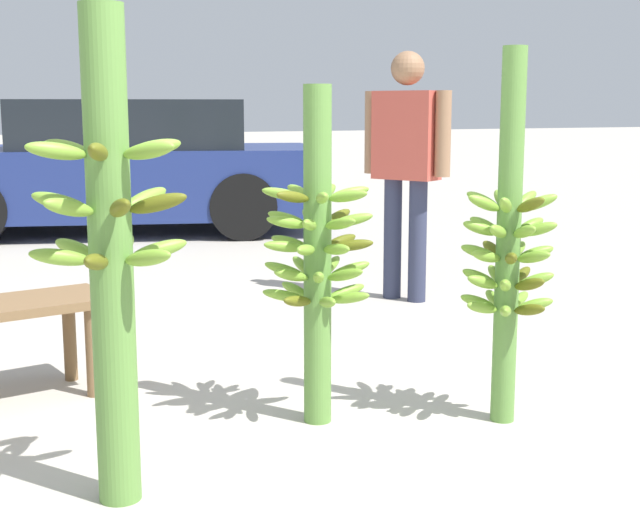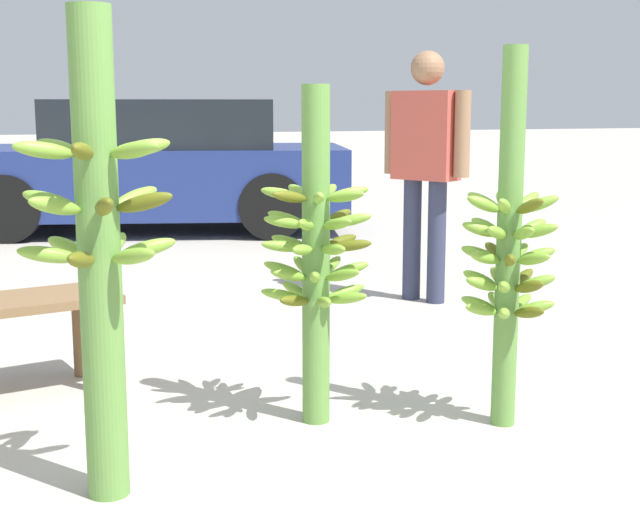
{
  "view_description": "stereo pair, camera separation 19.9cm",
  "coord_description": "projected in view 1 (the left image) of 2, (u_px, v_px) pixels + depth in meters",
  "views": [
    {
      "loc": [
        -1.33,
        -2.65,
        1.26
      ],
      "look_at": [
        0.14,
        0.6,
        0.64
      ],
      "focal_mm": 50.0,
      "sensor_mm": 36.0,
      "label": 1
    },
    {
      "loc": [
        -1.15,
        -2.73,
        1.26
      ],
      "look_at": [
        0.14,
        0.6,
        0.64
      ],
      "focal_mm": 50.0,
      "sensor_mm": 36.0,
      "label": 2
    }
  ],
  "objects": [
    {
      "name": "banana_stalk_center",
      "position": [
        317.0,
        253.0,
        3.5
      ],
      "size": [
        0.45,
        0.45,
        1.35
      ],
      "color": "#5B8C3D",
      "rests_on": "ground_plane"
    },
    {
      "name": "vendor_person",
      "position": [
        406.0,
        154.0,
        5.74
      ],
      "size": [
        0.4,
        0.59,
        1.61
      ],
      "rotation": [
        0.0,
        0.0,
        -1.05
      ],
      "color": "#2D334C",
      "rests_on": "ground_plane"
    },
    {
      "name": "parked_car",
      "position": [
        121.0,
        167.0,
        9.08
      ],
      "size": [
        4.34,
        2.89,
        1.33
      ],
      "rotation": [
        0.0,
        0.0,
        1.28
      ],
      "color": "navy",
      "rests_on": "ground_plane"
    },
    {
      "name": "banana_stalk_right",
      "position": [
        508.0,
        246.0,
        3.51
      ],
      "size": [
        0.39,
        0.39,
        1.49
      ],
      "color": "#5B8C3D",
      "rests_on": "ground_plane"
    },
    {
      "name": "banana_stalk_left",
      "position": [
        111.0,
        249.0,
        2.76
      ],
      "size": [
        0.51,
        0.5,
        1.57
      ],
      "color": "#5B8C3D",
      "rests_on": "ground_plane"
    },
    {
      "name": "ground_plane",
      "position": [
        355.0,
        469.0,
        3.14
      ],
      "size": [
        80.0,
        80.0,
        0.0
      ],
      "primitive_type": "plane",
      "color": "#B2AA9E"
    }
  ]
}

